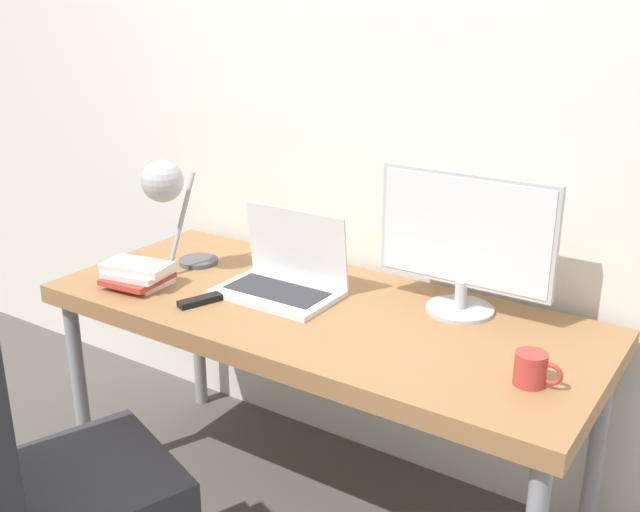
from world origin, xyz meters
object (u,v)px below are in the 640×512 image
object	(u,v)px
book_stack	(138,274)
mug	(532,369)
desk_lamp	(167,191)
office_chair	(34,458)
monitor	(465,239)
laptop	(283,277)

from	to	relation	value
book_stack	mug	xyz separation A→B (m)	(1.29, 0.07, 0.00)
desk_lamp	mug	world-z (taller)	desk_lamp
desk_lamp	office_chair	size ratio (longest dim) A/B	0.37
desk_lamp	mug	bearing A→B (deg)	-2.97
office_chair	mug	distance (m)	1.24
monitor	office_chair	size ratio (longest dim) A/B	0.50
monitor	mug	xyz separation A→B (m)	(0.33, -0.32, -0.19)
office_chair	book_stack	xyz separation A→B (m)	(-0.31, 0.66, 0.21)
monitor	book_stack	size ratio (longest dim) A/B	2.28
mug	desk_lamp	bearing A→B (deg)	177.03
desk_lamp	office_chair	world-z (taller)	desk_lamp
laptop	mug	bearing A→B (deg)	-9.61
laptop	mug	xyz separation A→B (m)	(0.86, -0.15, -0.01)
laptop	monitor	bearing A→B (deg)	18.32
mug	book_stack	bearing A→B (deg)	-177.03
monitor	book_stack	bearing A→B (deg)	-158.12
laptop	desk_lamp	size ratio (longest dim) A/B	0.95
laptop	mug	size ratio (longest dim) A/B	3.16
monitor	mug	size ratio (longest dim) A/B	4.50
laptop	desk_lamp	bearing A→B (deg)	-169.07
monitor	book_stack	world-z (taller)	monitor
monitor	book_stack	xyz separation A→B (m)	(-0.97, -0.39, -0.19)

